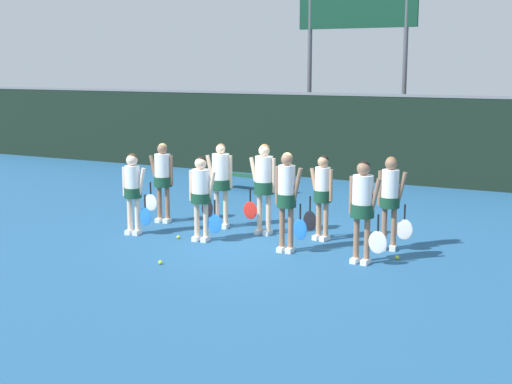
# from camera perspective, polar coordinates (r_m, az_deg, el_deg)

# --- Properties ---
(ground_plane) EXTENTS (140.00, 140.00, 0.00)m
(ground_plane) POSITION_cam_1_polar(r_m,az_deg,el_deg) (13.79, -0.10, -3.87)
(ground_plane) COLOR #235684
(fence_windscreen) EXTENTS (60.00, 0.08, 2.54)m
(fence_windscreen) POSITION_cam_1_polar(r_m,az_deg,el_deg) (20.64, 9.71, 4.27)
(fence_windscreen) COLOR black
(fence_windscreen) RESTS_ON ground_plane
(scoreboard) EXTENTS (3.77, 0.15, 5.83)m
(scoreboard) POSITION_cam_1_polar(r_m,az_deg,el_deg) (22.63, 8.06, 13.16)
(scoreboard) COLOR #515156
(scoreboard) RESTS_ON ground_plane
(bench_courtside) EXTENTS (2.13, 0.60, 0.42)m
(bench_courtside) POSITION_cam_1_polar(r_m,az_deg,el_deg) (19.09, -0.37, 1.18)
(bench_courtside) COLOR #19472D
(bench_courtside) RESTS_ON ground_plane
(player_0) EXTENTS (0.62, 0.35, 1.62)m
(player_0) POSITION_cam_1_polar(r_m,az_deg,el_deg) (14.31, -9.82, 0.42)
(player_0) COLOR beige
(player_0) RESTS_ON ground_plane
(player_1) EXTENTS (0.68, 0.39, 1.63)m
(player_1) POSITION_cam_1_polar(r_m,az_deg,el_deg) (13.59, -4.40, 0.08)
(player_1) COLOR beige
(player_1) RESTS_ON ground_plane
(player_2) EXTENTS (0.62, 0.35, 1.81)m
(player_2) POSITION_cam_1_polar(r_m,az_deg,el_deg) (12.74, 2.49, -0.12)
(player_2) COLOR #8C664C
(player_2) RESTS_ON ground_plane
(player_3) EXTENTS (0.69, 0.40, 1.76)m
(player_3) POSITION_cam_1_polar(r_m,az_deg,el_deg) (12.12, 8.55, -0.84)
(player_3) COLOR #8C664C
(player_3) RESTS_ON ground_plane
(player_4) EXTENTS (0.68, 0.39, 1.71)m
(player_4) POSITION_cam_1_polar(r_m,az_deg,el_deg) (15.32, -7.49, 1.31)
(player_4) COLOR #8C664C
(player_4) RESTS_ON ground_plane
(player_5) EXTENTS (0.67, 0.41, 1.75)m
(player_5) POSITION_cam_1_polar(r_m,az_deg,el_deg) (14.68, -2.85, 1.13)
(player_5) COLOR beige
(player_5) RESTS_ON ground_plane
(player_6) EXTENTS (0.70, 0.41, 1.81)m
(player_6) POSITION_cam_1_polar(r_m,az_deg,el_deg) (14.07, 0.63, 0.92)
(player_6) COLOR beige
(player_6) RESTS_ON ground_plane
(player_7) EXTENTS (0.62, 0.34, 1.64)m
(player_7) POSITION_cam_1_polar(r_m,az_deg,el_deg) (13.69, 5.32, 0.09)
(player_7) COLOR tan
(player_7) RESTS_ON ground_plane
(player_8) EXTENTS (0.65, 0.36, 1.71)m
(player_8) POSITION_cam_1_polar(r_m,az_deg,el_deg) (13.12, 10.70, -0.25)
(player_8) COLOR #8C664C
(player_8) RESTS_ON ground_plane
(tennis_ball_0) EXTENTS (0.07, 0.07, 0.07)m
(tennis_ball_0) POSITION_cam_1_polar(r_m,az_deg,el_deg) (13.98, -6.23, -3.60)
(tennis_ball_0) COLOR #CCE033
(tennis_ball_0) RESTS_ON ground_plane
(tennis_ball_1) EXTENTS (0.07, 0.07, 0.07)m
(tennis_ball_1) POSITION_cam_1_polar(r_m,az_deg,el_deg) (16.61, -10.15, -1.50)
(tennis_ball_1) COLOR #CCE033
(tennis_ball_1) RESTS_ON ground_plane
(tennis_ball_2) EXTENTS (0.07, 0.07, 0.07)m
(tennis_ball_2) POSITION_cam_1_polar(r_m,az_deg,el_deg) (12.25, -7.66, -5.60)
(tennis_ball_2) COLOR #CCE033
(tennis_ball_2) RESTS_ON ground_plane
(tennis_ball_3) EXTENTS (0.07, 0.07, 0.07)m
(tennis_ball_3) POSITION_cam_1_polar(r_m,az_deg,el_deg) (12.67, 11.23, -5.17)
(tennis_ball_3) COLOR #CCE033
(tennis_ball_3) RESTS_ON ground_plane
(tennis_ball_4) EXTENTS (0.06, 0.06, 0.06)m
(tennis_ball_4) POSITION_cam_1_polar(r_m,az_deg,el_deg) (14.96, -4.66, -2.66)
(tennis_ball_4) COLOR #CCE033
(tennis_ball_4) RESTS_ON ground_plane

